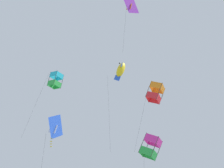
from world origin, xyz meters
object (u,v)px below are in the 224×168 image
kite_delta_low_drifter (130,5)px  kite_fish_far_centre (121,70)px  kite_box_mid_left (155,93)px  kite_box_highest (151,147)px  kite_box_near_left (55,80)px  kite_delta_upper_right (55,127)px

kite_delta_low_drifter → kite_fish_far_centre: kite_delta_low_drifter is taller
kite_box_mid_left → kite_box_highest: size_ratio=1.40×
kite_delta_low_drifter → kite_box_mid_left: kite_delta_low_drifter is taller
kite_delta_low_drifter → kite_box_mid_left: size_ratio=0.86×
kite_box_near_left → kite_delta_upper_right: size_ratio=1.22×
kite_box_highest → kite_box_near_left: bearing=92.8°
kite_delta_upper_right → kite_box_near_left: bearing=25.2°
kite_delta_upper_right → kite_fish_far_centre: bearing=-26.7°
kite_box_near_left → kite_box_mid_left: (-12.05, 2.19, -3.11)m
kite_box_near_left → kite_delta_low_drifter: bearing=-97.5°
kite_fish_far_centre → kite_delta_upper_right: kite_fish_far_centre is taller
kite_box_near_left → kite_box_highest: 15.54m
kite_box_near_left → kite_box_highest: size_ratio=1.52×
kite_delta_low_drifter → kite_box_highest: 15.43m
kite_box_mid_left → kite_box_highest: 7.53m
kite_fish_far_centre → kite_box_highest: size_ratio=1.96×
kite_box_near_left → kite_delta_upper_right: (-2.23, 9.13, -10.55)m
kite_fish_far_centre → kite_delta_upper_right: size_ratio=1.58×
kite_fish_far_centre → kite_box_mid_left: (-3.91, 0.58, -3.56)m
kite_box_mid_left → kite_box_highest: bearing=167.4°
kite_fish_far_centre → kite_box_mid_left: kite_fish_far_centre is taller
kite_box_near_left → kite_box_mid_left: size_ratio=1.08×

